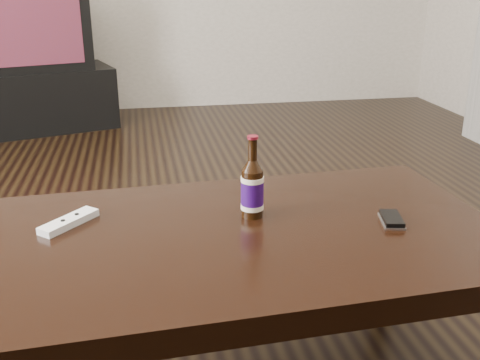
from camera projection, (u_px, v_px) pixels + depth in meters
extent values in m
cube|color=black|center=(113.00, 336.00, 1.65)|extent=(5.00, 6.00, 0.01)
cube|color=black|center=(35.00, 99.00, 3.79)|extent=(1.12, 0.78, 0.40)
cube|color=black|center=(25.00, 26.00, 3.62)|extent=(0.85, 0.66, 0.56)
cube|color=#A81F00|center=(31.00, 29.00, 3.43)|extent=(0.59, 0.18, 0.45)
cube|color=#A17457|center=(176.00, 25.00, 4.45)|extent=(0.03, 0.31, 1.24)
cube|color=#A17457|center=(255.00, 23.00, 4.55)|extent=(0.03, 0.31, 1.24)
cube|color=#A17457|center=(217.00, 99.00, 4.71)|extent=(0.67, 0.31, 0.03)
cube|color=#A17457|center=(214.00, 23.00, 4.63)|extent=(0.67, 0.03, 1.24)
cube|color=#A17457|center=(217.00, 60.00, 4.60)|extent=(0.61, 0.28, 0.03)
cube|color=#A17457|center=(216.00, 24.00, 4.50)|extent=(0.61, 0.28, 0.03)
cube|color=maroon|center=(205.00, 48.00, 4.53)|extent=(0.23, 0.19, 0.18)
cube|color=navy|center=(231.00, 48.00, 4.57)|extent=(0.15, 0.19, 0.16)
cube|color=white|center=(210.00, 11.00, 4.44)|extent=(0.29, 0.19, 0.18)
cube|color=black|center=(248.00, 242.00, 1.30)|extent=(1.21, 0.74, 0.06)
cylinder|color=black|center=(41.00, 292.00, 1.51)|extent=(0.07, 0.07, 0.38)
cylinder|color=black|center=(387.00, 252.00, 1.73)|extent=(0.07, 0.07, 0.38)
cylinder|color=black|center=(252.00, 194.00, 1.35)|extent=(0.07, 0.07, 0.12)
cylinder|color=#26084F|center=(252.00, 193.00, 1.35)|extent=(0.07, 0.07, 0.07)
cylinder|color=#F2E2C6|center=(252.00, 179.00, 1.34)|extent=(0.07, 0.07, 0.01)
cylinder|color=#F2E2C6|center=(252.00, 206.00, 1.36)|extent=(0.07, 0.07, 0.01)
cone|color=black|center=(252.00, 165.00, 1.32)|extent=(0.07, 0.07, 0.03)
cylinder|color=black|center=(253.00, 150.00, 1.31)|extent=(0.03, 0.03, 0.05)
cylinder|color=maroon|center=(253.00, 137.00, 1.30)|extent=(0.03, 0.03, 0.01)
cube|color=#B5B5B8|center=(391.00, 221.00, 1.33)|extent=(0.07, 0.10, 0.01)
cube|color=black|center=(392.00, 219.00, 1.33)|extent=(0.06, 0.10, 0.01)
cylinder|color=#B5B5B8|center=(394.00, 221.00, 1.30)|extent=(0.02, 0.02, 0.00)
cube|color=silver|center=(69.00, 222.00, 1.32)|extent=(0.13, 0.14, 0.02)
cylinder|color=black|center=(77.00, 214.00, 1.33)|extent=(0.01, 0.01, 0.00)
cylinder|color=black|center=(63.00, 221.00, 1.30)|extent=(0.01, 0.01, 0.00)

